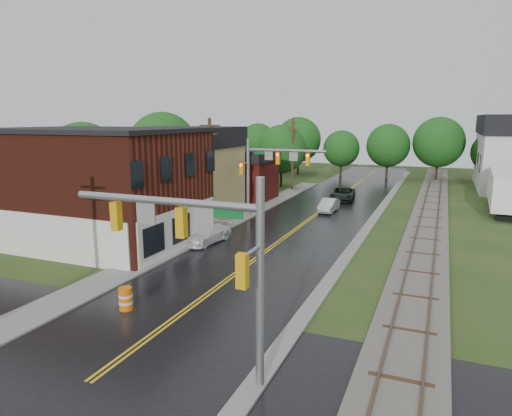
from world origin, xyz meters
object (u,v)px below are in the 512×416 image
Objects in this scene: utility_pole_b at (210,171)px; sedan_silver at (329,205)px; tree_left_e at (282,150)px; tree_left_c at (228,155)px; brick_building at (96,186)px; construction_barrel at (126,299)px; utility_pole_c at (293,153)px; pickup_white at (207,234)px; semi_trailer at (505,188)px; tree_left_a at (84,161)px; traffic_signal_far at (270,164)px; tree_left_b at (164,148)px; traffic_signal_near at (201,240)px; suv_dark at (343,194)px.

utility_pole_b reaches higher than sedan_silver.
utility_pole_b is 23.99m from tree_left_e.
brick_building is at bearing -86.86° from tree_left_c.
brick_building is 14.12m from construction_barrel.
utility_pole_c reaches higher than tree_left_e.
pickup_white is at bearing -81.87° from tree_left_e.
tree_left_e reaches higher than semi_trailer.
pickup_white is at bearing -16.04° from tree_left_a.
brick_building is at bearing -153.67° from pickup_white.
brick_building is at bearing -129.07° from utility_pole_b.
utility_pole_c is 2.79m from tree_left_e.
tree_left_a is (-16.38, -5.10, 0.14)m from traffic_signal_far.
construction_barrel is at bearing -72.17° from pickup_white.
tree_left_b is 8.65× the size of construction_barrel.
brick_building reaches higher than traffic_signal_near.
brick_building is at bearing -101.09° from utility_pole_c.
pickup_white is (2.00, -4.43, -4.07)m from utility_pole_b.
tree_left_a reaches higher than pickup_white.
tree_left_a reaches higher than brick_building.
construction_barrel is (15.18, -26.40, -5.16)m from tree_left_b.
brick_building is 1.48× the size of tree_left_b.
utility_pole_c is at bearing 96.12° from construction_barrel.
utility_pole_c is 1.04× the size of tree_left_a.
brick_building reaches higher than tree_left_c.
tree_left_b reaches higher than traffic_signal_near.
tree_left_b is at bearing 107.61° from brick_building.
sedan_silver is (4.27, 4.96, -4.33)m from traffic_signal_far.
traffic_signal_near reaches higher than semi_trailer.
suv_dark is at bearing -178.74° from semi_trailer.
sedan_silver is at bearing 25.97° from tree_left_a.
traffic_signal_far is 13.01m from suv_dark.
tree_left_c is at bearing 111.49° from utility_pole_b.
brick_building reaches higher than traffic_signal_far.
brick_building is 8.82m from pickup_white.
traffic_signal_near is 36.73m from tree_left_b.
tree_left_b is 30.88m from construction_barrel.
traffic_signal_far is 19.65m from tree_left_e.
traffic_signal_far is 16.56m from tree_left_c.
utility_pole_b reaches higher than tree_left_c.
utility_pole_c reaches higher than traffic_signal_near.
sedan_silver is (18.65, 0.06, -5.08)m from tree_left_b.
tree_left_b is 16.67m from tree_left_e.
traffic_signal_far is at bearing 56.32° from utility_pole_b.
brick_building reaches higher than tree_left_e.
traffic_signal_near is 0.82× the size of utility_pole_c.
tree_left_b is 0.77× the size of semi_trailer.
traffic_signal_near is 1.89× the size of sedan_silver.
tree_left_a is at bearing 136.87° from brick_building.
brick_building is 1.59× the size of utility_pole_c.
sedan_silver is at bearing 82.53° from construction_barrel.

